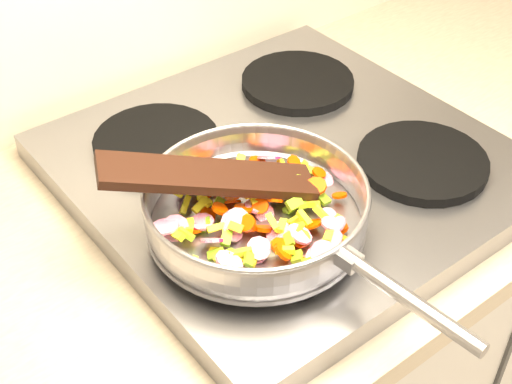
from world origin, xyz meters
TOP-DOWN VIEW (x-y plane):
  - base_cabinet at (0.00, 1.67)m, footprint 3.00×0.65m
  - cooktop at (-0.70, 1.67)m, footprint 0.60×0.60m
  - grate_fl at (-0.84, 1.52)m, footprint 0.19×0.19m
  - grate_fr at (-0.56, 1.52)m, footprint 0.19×0.19m
  - grate_bl at (-0.84, 1.81)m, footprint 0.19×0.19m
  - grate_br at (-0.56, 1.81)m, footprint 0.19×0.19m
  - saute_pan at (-0.84, 1.56)m, footprint 0.33×0.50m
  - vegetable_heap at (-0.84, 1.56)m, footprint 0.27×0.27m
  - wooden_spatula at (-0.87, 1.62)m, footprint 0.28×0.17m

SIDE VIEW (x-z plane):
  - base_cabinet at x=0.00m, z-range 0.00..0.86m
  - cooktop at x=-0.70m, z-range 0.90..0.94m
  - grate_fl at x=-0.84m, z-range 0.94..0.96m
  - grate_fr at x=-0.56m, z-range 0.94..0.96m
  - grate_bl at x=-0.84m, z-range 0.94..0.96m
  - grate_br at x=-0.56m, z-range 0.94..0.96m
  - vegetable_heap at x=-0.84m, z-range 0.95..1.00m
  - saute_pan at x=-0.84m, z-range 0.96..1.02m
  - wooden_spatula at x=-0.87m, z-range 0.97..1.06m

